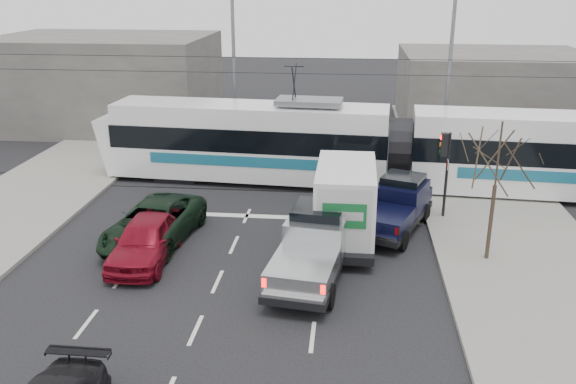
# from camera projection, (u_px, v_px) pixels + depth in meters

# --- Properties ---
(ground) EXTENTS (120.00, 120.00, 0.00)m
(ground) POSITION_uv_depth(u_px,v_px,m) (268.00, 284.00, 20.30)
(ground) COLOR black
(ground) RESTS_ON ground
(sidewalk_right) EXTENTS (6.00, 60.00, 0.15)m
(sidewalk_right) POSITION_uv_depth(u_px,v_px,m) (547.00, 296.00, 19.41)
(sidewalk_right) COLOR gray
(sidewalk_right) RESTS_ON ground
(rails) EXTENTS (60.00, 1.60, 0.03)m
(rails) POSITION_uv_depth(u_px,v_px,m) (295.00, 187.00, 29.68)
(rails) COLOR #33302D
(rails) RESTS_ON ground
(building_left) EXTENTS (14.00, 10.00, 6.00)m
(building_left) POSITION_uv_depth(u_px,v_px,m) (106.00, 81.00, 41.29)
(building_left) COLOR slate
(building_left) RESTS_ON ground
(building_right) EXTENTS (12.00, 10.00, 5.00)m
(building_right) POSITION_uv_depth(u_px,v_px,m) (492.00, 90.00, 40.82)
(building_right) COLOR slate
(building_right) RESTS_ON ground
(bare_tree) EXTENTS (2.40, 2.40, 5.00)m
(bare_tree) POSITION_uv_depth(u_px,v_px,m) (498.00, 161.00, 20.65)
(bare_tree) COLOR #47382B
(bare_tree) RESTS_ON ground
(traffic_signal) EXTENTS (0.44, 0.44, 3.60)m
(traffic_signal) POSITION_uv_depth(u_px,v_px,m) (445.00, 157.00, 24.86)
(traffic_signal) COLOR black
(traffic_signal) RESTS_ON ground
(street_lamp_near) EXTENTS (2.38, 0.25, 9.00)m
(street_lamp_near) POSITION_uv_depth(u_px,v_px,m) (445.00, 72.00, 31.02)
(street_lamp_near) COLOR slate
(street_lamp_near) RESTS_ON ground
(street_lamp_far) EXTENTS (2.38, 0.25, 9.00)m
(street_lamp_far) POSITION_uv_depth(u_px,v_px,m) (231.00, 63.00, 34.01)
(street_lamp_far) COLOR slate
(street_lamp_far) RESTS_ON ground
(catenary) EXTENTS (60.00, 0.20, 7.00)m
(catenary) POSITION_uv_depth(u_px,v_px,m) (295.00, 108.00, 28.39)
(catenary) COLOR black
(catenary) RESTS_ON ground
(tram) EXTENTS (28.16, 4.74, 5.72)m
(tram) POSITION_uv_depth(u_px,v_px,m) (399.00, 147.00, 28.90)
(tram) COLOR white
(tram) RESTS_ON ground
(silver_pickup) EXTENTS (2.84, 6.18, 2.16)m
(silver_pickup) POSITION_uv_depth(u_px,v_px,m) (314.00, 244.00, 20.79)
(silver_pickup) COLOR black
(silver_pickup) RESTS_ON ground
(box_truck) EXTENTS (2.18, 6.26, 3.13)m
(box_truck) POSITION_uv_depth(u_px,v_px,m) (345.00, 202.00, 23.31)
(box_truck) COLOR black
(box_truck) RESTS_ON ground
(navy_pickup) EXTENTS (3.46, 5.26, 2.09)m
(navy_pickup) POSITION_uv_depth(u_px,v_px,m) (397.00, 205.00, 24.43)
(navy_pickup) COLOR black
(navy_pickup) RESTS_ON ground
(green_car) EXTENTS (3.20, 5.81, 1.54)m
(green_car) POSITION_uv_depth(u_px,v_px,m) (154.00, 223.00, 23.31)
(green_car) COLOR black
(green_car) RESTS_ON ground
(red_car) EXTENTS (1.92, 4.68, 1.59)m
(red_car) POSITION_uv_depth(u_px,v_px,m) (146.00, 240.00, 21.79)
(red_car) COLOR maroon
(red_car) RESTS_ON ground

